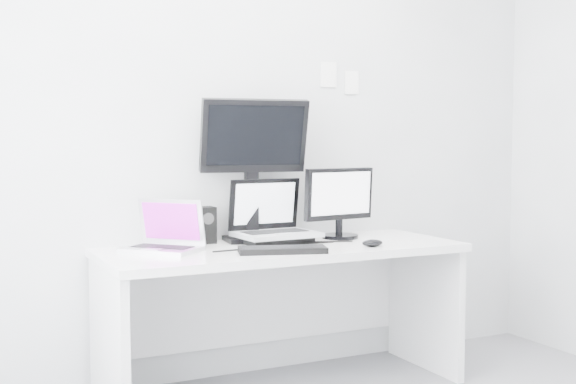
# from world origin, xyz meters

# --- Properties ---
(back_wall) EXTENTS (3.60, 0.00, 3.60)m
(back_wall) POSITION_xyz_m (0.00, 1.60, 1.35)
(back_wall) COLOR silver
(back_wall) RESTS_ON ground
(desk) EXTENTS (1.80, 0.70, 0.73)m
(desk) POSITION_xyz_m (0.00, 1.25, 0.36)
(desk) COLOR white
(desk) RESTS_ON ground
(macbook) EXTENTS (0.42, 0.43, 0.26)m
(macbook) POSITION_xyz_m (-0.60, 1.33, 0.86)
(macbook) COLOR silver
(macbook) RESTS_ON desk
(speaker) EXTENTS (0.11, 0.11, 0.19)m
(speaker) POSITION_xyz_m (-0.31, 1.51, 0.82)
(speaker) COLOR black
(speaker) RESTS_ON desk
(dell_laptop) EXTENTS (0.42, 0.34, 0.34)m
(dell_laptop) POSITION_xyz_m (0.02, 1.36, 0.90)
(dell_laptop) COLOR #B1B4B8
(dell_laptop) RESTS_ON desk
(rear_monitor) EXTENTS (0.58, 0.27, 0.76)m
(rear_monitor) POSITION_xyz_m (-0.06, 1.48, 1.11)
(rear_monitor) COLOR black
(rear_monitor) RESTS_ON desk
(samsung_monitor) EXTENTS (0.45, 0.25, 0.39)m
(samsung_monitor) POSITION_xyz_m (0.41, 1.38, 0.93)
(samsung_monitor) COLOR black
(samsung_monitor) RESTS_ON desk
(keyboard) EXTENTS (0.43, 0.26, 0.03)m
(keyboard) POSITION_xyz_m (-0.10, 1.05, 0.74)
(keyboard) COLOR black
(keyboard) RESTS_ON desk
(mouse) EXTENTS (0.11, 0.07, 0.04)m
(mouse) POSITION_xyz_m (0.39, 1.03, 0.75)
(mouse) COLOR black
(mouse) RESTS_ON desk
(wall_note_0) EXTENTS (0.10, 0.00, 0.14)m
(wall_note_0) POSITION_xyz_m (0.45, 1.59, 1.62)
(wall_note_0) COLOR white
(wall_note_0) RESTS_ON back_wall
(wall_note_1) EXTENTS (0.09, 0.00, 0.13)m
(wall_note_1) POSITION_xyz_m (0.60, 1.59, 1.58)
(wall_note_1) COLOR white
(wall_note_1) RESTS_ON back_wall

